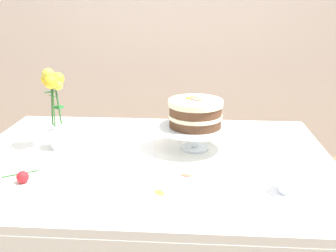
{
  "coord_description": "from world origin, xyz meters",
  "views": [
    {
      "loc": [
        0.17,
        -1.38,
        1.33
      ],
      "look_at": [
        0.07,
        0.03,
        0.86
      ],
      "focal_mm": 41.81,
      "sensor_mm": 36.0,
      "label": 1
    }
  ],
  "objects_px": {
    "layer_cake": "(195,113)",
    "fallen_rose": "(23,177)",
    "dining_table": "(149,181)",
    "flower_vase": "(55,109)",
    "teacup": "(290,185)",
    "cake_stand": "(195,130)"
  },
  "relations": [
    {
      "from": "layer_cake",
      "to": "fallen_rose",
      "type": "bearing_deg",
      "value": -149.69
    },
    {
      "from": "dining_table",
      "to": "flower_vase",
      "type": "height_order",
      "value": "flower_vase"
    },
    {
      "from": "dining_table",
      "to": "fallen_rose",
      "type": "xyz_separation_m",
      "value": [
        -0.4,
        -0.22,
        0.11
      ]
    },
    {
      "from": "flower_vase",
      "to": "fallen_rose",
      "type": "xyz_separation_m",
      "value": [
        -0.01,
        -0.31,
        -0.14
      ]
    },
    {
      "from": "teacup",
      "to": "fallen_rose",
      "type": "relative_size",
      "value": 1.07
    },
    {
      "from": "cake_stand",
      "to": "fallen_rose",
      "type": "relative_size",
      "value": 2.51
    },
    {
      "from": "cake_stand",
      "to": "flower_vase",
      "type": "distance_m",
      "value": 0.56
    },
    {
      "from": "layer_cake",
      "to": "cake_stand",
      "type": "bearing_deg",
      "value": -59.66
    },
    {
      "from": "cake_stand",
      "to": "teacup",
      "type": "bearing_deg",
      "value": -49.5
    },
    {
      "from": "dining_table",
      "to": "layer_cake",
      "type": "relative_size",
      "value": 6.51
    },
    {
      "from": "teacup",
      "to": "fallen_rose",
      "type": "xyz_separation_m",
      "value": [
        -0.87,
        0.02,
        -0.01
      ]
    },
    {
      "from": "teacup",
      "to": "fallen_rose",
      "type": "height_order",
      "value": "teacup"
    },
    {
      "from": "flower_vase",
      "to": "fallen_rose",
      "type": "relative_size",
      "value": 2.85
    },
    {
      "from": "dining_table",
      "to": "fallen_rose",
      "type": "distance_m",
      "value": 0.47
    },
    {
      "from": "flower_vase",
      "to": "fallen_rose",
      "type": "height_order",
      "value": "flower_vase"
    },
    {
      "from": "flower_vase",
      "to": "teacup",
      "type": "relative_size",
      "value": 2.67
    },
    {
      "from": "dining_table",
      "to": "teacup",
      "type": "bearing_deg",
      "value": -26.55
    },
    {
      "from": "dining_table",
      "to": "layer_cake",
      "type": "distance_m",
      "value": 0.32
    },
    {
      "from": "dining_table",
      "to": "fallen_rose",
      "type": "bearing_deg",
      "value": -151.27
    },
    {
      "from": "cake_stand",
      "to": "flower_vase",
      "type": "relative_size",
      "value": 0.88
    },
    {
      "from": "flower_vase",
      "to": "teacup",
      "type": "height_order",
      "value": "flower_vase"
    },
    {
      "from": "dining_table",
      "to": "layer_cake",
      "type": "height_order",
      "value": "layer_cake"
    }
  ]
}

